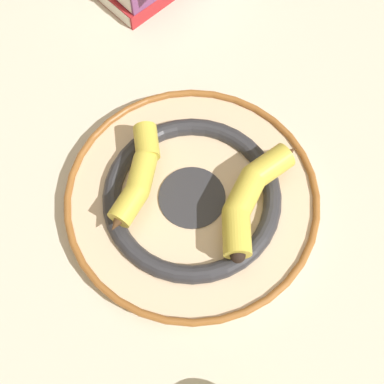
{
  "coord_description": "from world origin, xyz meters",
  "views": [
    {
      "loc": [
        -0.32,
        0.09,
        0.74
      ],
      "look_at": [
        -0.03,
        -0.03,
        0.04
      ],
      "focal_mm": 50.0,
      "sensor_mm": 36.0,
      "label": 1
    }
  ],
  "objects": [
    {
      "name": "banana_b",
      "position": [
        0.02,
        0.03,
        0.06
      ],
      "size": [
        0.15,
        0.12,
        0.04
      ],
      "rotation": [
        0.0,
        0.0,
        -0.58
      ],
      "color": "gold",
      "rests_on": "decorative_bowl"
    },
    {
      "name": "banana_a",
      "position": [
        -0.07,
        -0.1,
        0.06
      ],
      "size": [
        0.14,
        0.17,
        0.04
      ],
      "rotation": [
        0.0,
        0.0,
        2.28
      ],
      "color": "gold",
      "rests_on": "decorative_bowl"
    },
    {
      "name": "ground_plane",
      "position": [
        0.0,
        0.0,
        0.0
      ],
      "size": [
        2.8,
        2.8,
        0.0
      ],
      "primitive_type": "plane",
      "color": "beige"
    },
    {
      "name": "decorative_bowl",
      "position": [
        -0.03,
        -0.03,
        0.02
      ],
      "size": [
        0.37,
        0.37,
        0.04
      ],
      "color": "beige",
      "rests_on": "ground_plane"
    }
  ]
}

